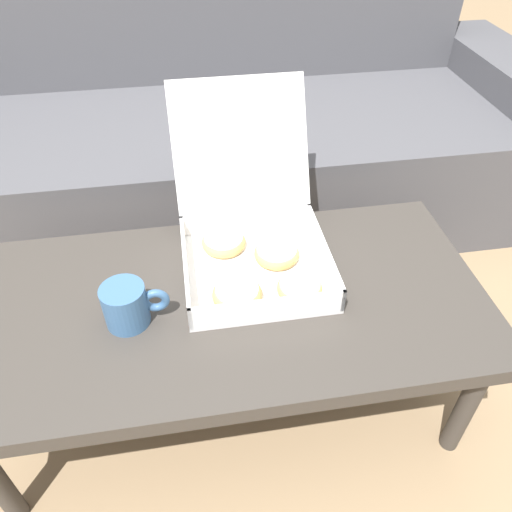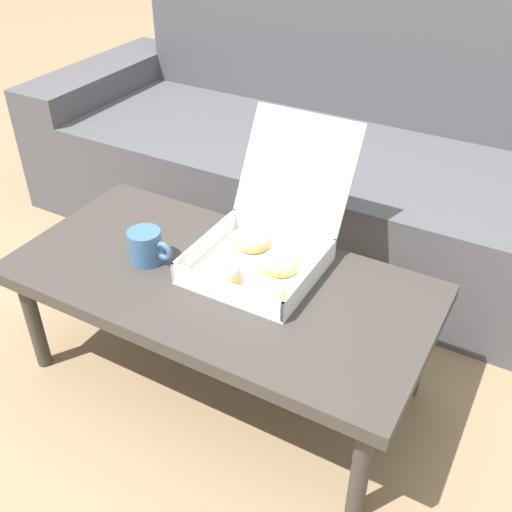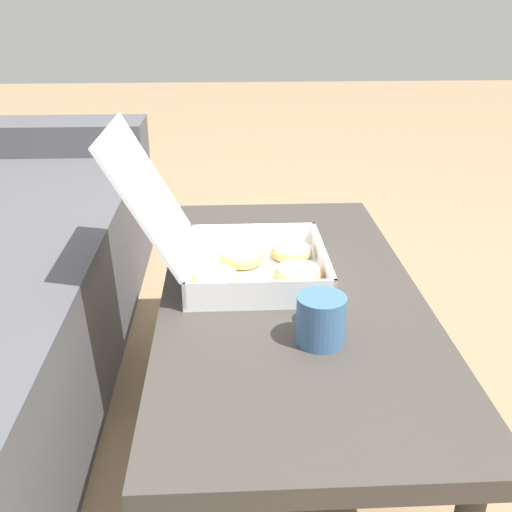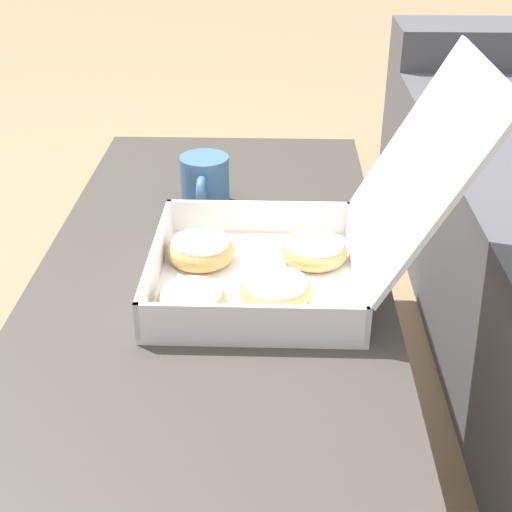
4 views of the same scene
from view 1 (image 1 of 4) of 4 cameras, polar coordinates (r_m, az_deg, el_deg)
The scene contains 5 objects.
ground_plane at distance 1.47m, azimuth -3.16°, elevation -12.25°, with size 12.00×12.00×0.00m, color #937756.
couch at distance 1.94m, azimuth -6.64°, elevation 14.12°, with size 2.57×0.88×0.95m.
coffee_table at distance 1.14m, azimuth -3.16°, elevation -6.13°, with size 1.15×0.57×0.38m.
pastry_box at distance 1.16m, azimuth -0.40°, elevation 1.65°, with size 0.33×0.47×0.35m.
coffee_mug at distance 1.06m, azimuth -14.50°, elevation -5.46°, with size 0.14×0.09×0.09m.
Camera 1 is at (-0.06, -0.87, 1.18)m, focal length 35.00 mm.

